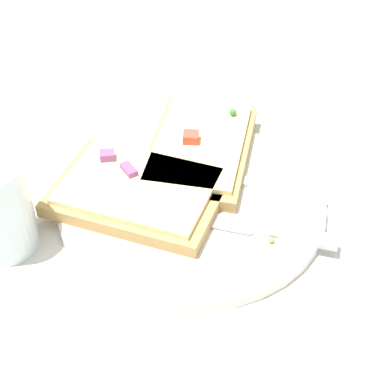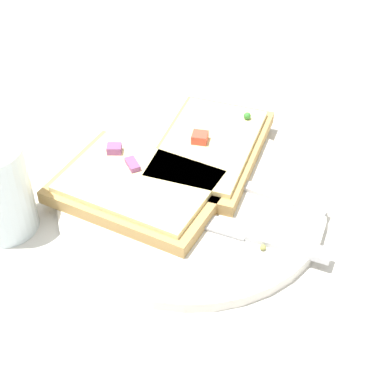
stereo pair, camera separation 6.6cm
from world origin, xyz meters
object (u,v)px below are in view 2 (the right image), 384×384
Objects in this scene: plate at (192,204)px; knife at (239,231)px; pizza_slice_main at (139,186)px; fork at (214,179)px; pizza_slice_corner at (208,149)px.

plate is 0.07m from knife.
pizza_slice_main reaches higher than knife.
plate is 0.06m from pizza_slice_main.
knife is 0.94× the size of pizza_slice_main.
fork is 1.02× the size of knife.
pizza_slice_corner is (0.04, -0.00, 0.01)m from fork.
pizza_slice_corner is at bearing -111.33° from pizza_slice_main.
pizza_slice_main is (0.02, 0.05, 0.02)m from plate.
pizza_slice_corner reaches higher than knife.
pizza_slice_corner is (0.07, -0.03, 0.02)m from plate.
knife is at bearing -145.12° from plate.
fork reaches higher than plate.
knife is 0.12m from pizza_slice_main.
knife reaches higher than fork.
knife is at bearing 177.51° from pizza_slice_main.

